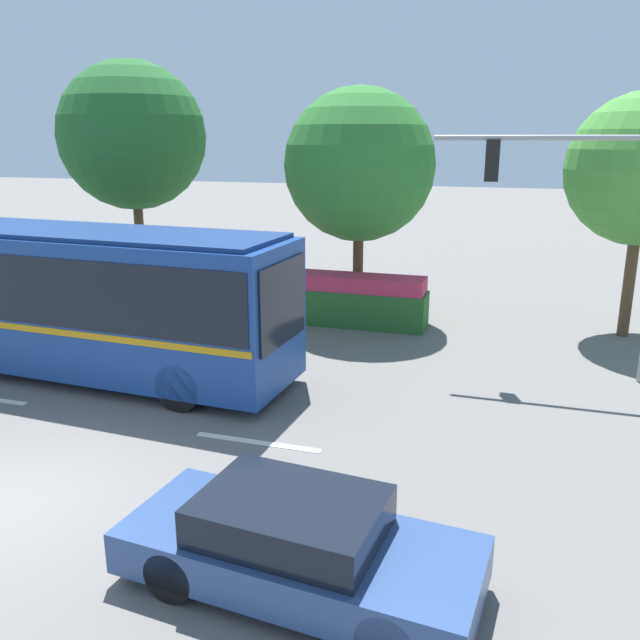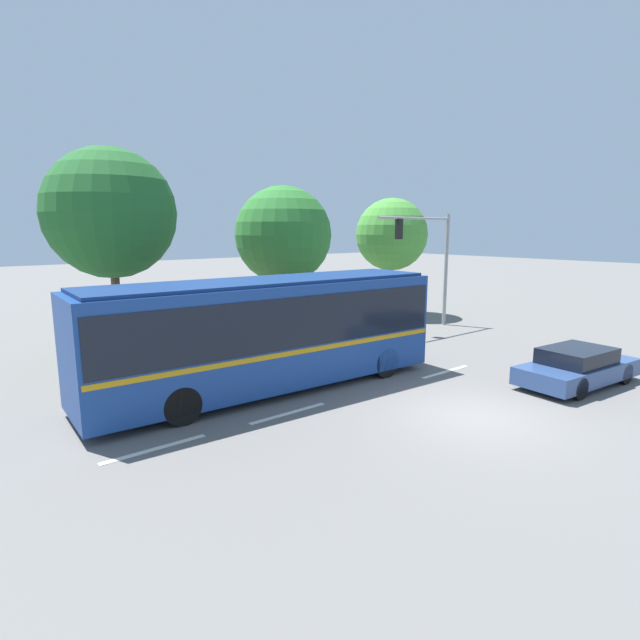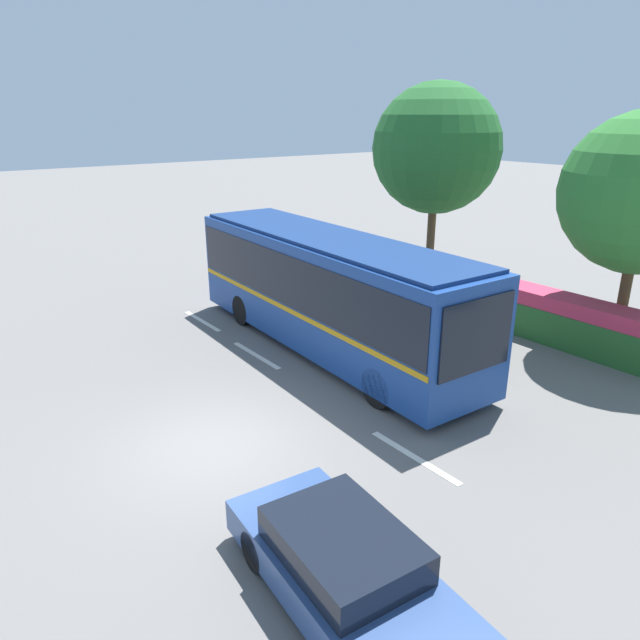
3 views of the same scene
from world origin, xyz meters
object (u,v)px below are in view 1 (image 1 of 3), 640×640
sedan_foreground (297,545)px  traffic_light_pole (600,213)px  city_bus (63,291)px  street_tree_centre (360,165)px  street_tree_left (133,136)px

sedan_foreground → traffic_light_pole: size_ratio=0.81×
city_bus → traffic_light_pole: bearing=18.4°
traffic_light_pole → street_tree_centre: (-6.26, 3.52, 0.80)m
city_bus → traffic_light_pole: 12.16m
city_bus → street_tree_centre: (5.32, 6.73, 2.65)m
sedan_foreground → traffic_light_pole: traffic_light_pole is taller
city_bus → sedan_foreground: 9.73m
traffic_light_pole → street_tree_centre: size_ratio=0.82×
sedan_foreground → street_tree_left: street_tree_left is taller
city_bus → sedan_foreground: (7.73, -5.74, -1.34)m
city_bus → traffic_light_pole: (11.59, 3.21, 1.84)m
city_bus → street_tree_centre: 8.98m
city_bus → sedan_foreground: city_bus is taller
traffic_light_pole → street_tree_left: 14.41m
street_tree_left → street_tree_centre: 7.63m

